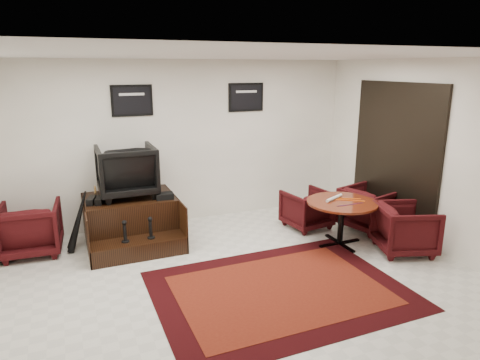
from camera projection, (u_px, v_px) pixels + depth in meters
name	position (u px, v px, depth m)	size (l,w,h in m)	color
ground	(243.00, 280.00, 5.54)	(6.00, 6.00, 0.00)	beige
room_shell	(270.00, 140.00, 5.35)	(6.02, 5.02, 2.81)	white
area_rug	(280.00, 290.00, 5.28)	(3.02, 2.27, 0.01)	black
shine_podium	(131.00, 221.00, 6.70)	(1.38, 1.42, 0.71)	black
shine_chair	(126.00, 168.00, 6.62)	(0.86, 0.81, 0.89)	black
shoes_pair	(96.00, 200.00, 6.33)	(0.28, 0.31, 0.10)	black
polish_kit	(165.00, 196.00, 6.56)	(0.26, 0.18, 0.09)	black
umbrella_black	(77.00, 228.00, 6.28)	(0.29, 0.11, 0.78)	black
umbrella_hooked	(78.00, 219.00, 6.41)	(0.34, 0.13, 0.92)	black
armchair_side	(30.00, 226.00, 6.24)	(0.81, 0.76, 0.84)	black
meeting_table	(342.00, 207.00, 6.51)	(1.07, 1.07, 0.70)	#4B1A0A
table_chair_back	(307.00, 207.00, 7.29)	(0.70, 0.65, 0.72)	black
table_chair_window	(369.00, 206.00, 7.21)	(0.78, 0.73, 0.80)	black
table_chair_corner	(405.00, 226.00, 6.30)	(0.77, 0.73, 0.80)	black
paper_roll	(334.00, 198.00, 6.57)	(0.05, 0.05, 0.42)	silver
table_clutter	(348.00, 201.00, 6.51)	(0.55, 0.39, 0.01)	#F25E0D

